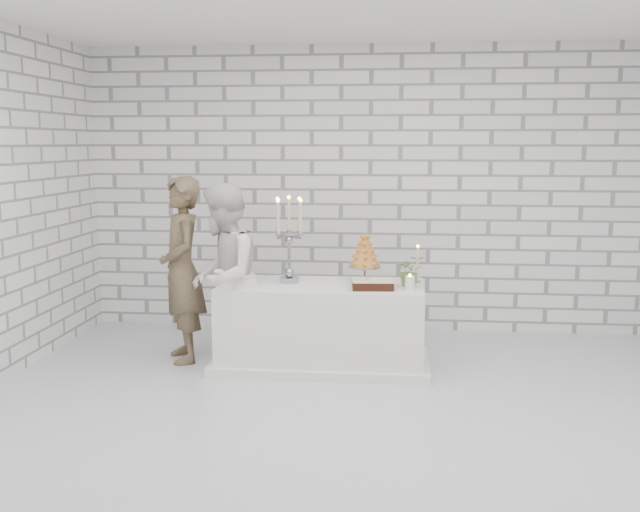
{
  "coord_description": "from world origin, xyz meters",
  "views": [
    {
      "loc": [
        0.25,
        -5.18,
        1.99
      ],
      "look_at": [
        -0.36,
        0.81,
        1.05
      ],
      "focal_mm": 40.71,
      "sensor_mm": 36.0,
      "label": 1
    }
  ],
  "objects_px": {
    "candelabra": "(289,239)",
    "cake_table": "(321,325)",
    "groom": "(182,270)",
    "bride": "(223,278)",
    "croquembouche": "(365,257)"
  },
  "relations": [
    {
      "from": "cake_table",
      "to": "groom",
      "type": "xyz_separation_m",
      "value": [
        -1.28,
        0.05,
        0.47
      ]
    },
    {
      "from": "bride",
      "to": "candelabra",
      "type": "distance_m",
      "value": 0.67
    },
    {
      "from": "groom",
      "to": "croquembouche",
      "type": "height_order",
      "value": "groom"
    },
    {
      "from": "groom",
      "to": "croquembouche",
      "type": "bearing_deg",
      "value": 66.61
    },
    {
      "from": "candelabra",
      "to": "cake_table",
      "type": "bearing_deg",
      "value": -9.21
    },
    {
      "from": "bride",
      "to": "candelabra",
      "type": "xyz_separation_m",
      "value": [
        0.55,
        0.21,
        0.32
      ]
    },
    {
      "from": "candelabra",
      "to": "croquembouche",
      "type": "relative_size",
      "value": 1.72
    },
    {
      "from": "croquembouche",
      "to": "cake_table",
      "type": "bearing_deg",
      "value": -158.0
    },
    {
      "from": "groom",
      "to": "croquembouche",
      "type": "relative_size",
      "value": 3.72
    },
    {
      "from": "bride",
      "to": "candelabra",
      "type": "relative_size",
      "value": 2.11
    },
    {
      "from": "groom",
      "to": "candelabra",
      "type": "bearing_deg",
      "value": 62.87
    },
    {
      "from": "bride",
      "to": "candelabra",
      "type": "bearing_deg",
      "value": 109.99
    },
    {
      "from": "bride",
      "to": "croquembouche",
      "type": "bearing_deg",
      "value": 103.43
    },
    {
      "from": "cake_table",
      "to": "croquembouche",
      "type": "bearing_deg",
      "value": 22.0
    },
    {
      "from": "candelabra",
      "to": "bride",
      "type": "bearing_deg",
      "value": -158.79
    }
  ]
}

